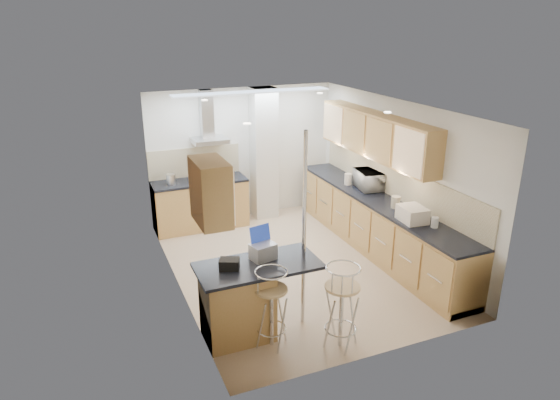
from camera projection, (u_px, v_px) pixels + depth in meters
name	position (u px, v px, depth m)	size (l,w,h in m)	color
ground	(294.00, 266.00, 7.88)	(4.80, 4.80, 0.00)	tan
room_shell	(304.00, 164.00, 7.80)	(3.64, 4.84, 2.51)	white
right_counter	(376.00, 225.00, 8.27)	(0.63, 4.40, 0.92)	#B48E48
back_counter	(200.00, 204.00, 9.20)	(1.70, 0.63, 0.92)	#B48E48
peninsula	(259.00, 298.00, 6.05)	(1.47, 0.72, 0.94)	#B48E48
microwave	(369.00, 180.00, 8.54)	(0.57, 0.38, 0.31)	white
laptop	(263.00, 251.00, 5.99)	(0.29, 0.22, 0.20)	#A3A6AB
bag	(229.00, 264.00, 5.76)	(0.23, 0.17, 0.12)	black
bar_stool_near	(271.00, 308.00, 5.81)	(0.41, 0.41, 0.99)	tan
bar_stool_end	(342.00, 307.00, 5.78)	(0.43, 0.43, 1.05)	tan
jar_a	(348.00, 179.00, 8.77)	(0.12, 0.12, 0.20)	silver
jar_b	(365.00, 183.00, 8.65)	(0.11, 0.11, 0.14)	silver
jar_c	(396.00, 202.00, 7.68)	(0.14, 0.14, 0.19)	#AFA48C
jar_d	(435.00, 222.00, 6.97)	(0.10, 0.10, 0.15)	white
bread_bin	(412.00, 214.00, 7.17)	(0.33, 0.41, 0.22)	silver
kettle	(171.00, 179.00, 8.76)	(0.16, 0.16, 0.19)	silver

